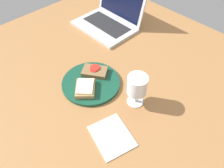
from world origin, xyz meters
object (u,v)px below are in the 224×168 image
Objects in this scene: plate at (90,82)px; sandwich_with_tomato at (95,71)px; sandwich_with_cheese at (85,88)px; napkin at (112,136)px; wine_glass at (137,86)px; laptop at (110,18)px.

sandwich_with_tomato reaches higher than plate.
sandwich_with_cheese is 0.81× the size of napkin.
sandwich_with_tomato is 31.23cm from napkin.
wine_glass is 56.23cm from laptop.
sandwich_with_cheese reaches higher than sandwich_with_tomato.
sandwich_with_tomato is at bearing -175.34° from wine_glass.
napkin is (24.51, -10.96, -0.48)cm from plate.
wine_glass is (17.40, 11.05, 6.66)cm from sandwich_with_cheese.
plate is 0.76× the size of laptop.
sandwich_with_tomato is (-4.85, 9.23, -0.20)cm from sandwich_with_cheese.
plate is 46.14cm from laptop.
wine_glass is at bearing 4.66° from sandwich_with_tomato.
sandwich_with_tomato is 40.86cm from laptop.
wine_glass reaches higher than napkin.
wine_glass is at bearing -33.39° from laptop.
plate reaches higher than napkin.
napkin is at bearing -30.03° from sandwich_with_tomato.
sandwich_with_cheese is 21.66cm from wine_glass.
sandwich_with_cheese is at bearing -54.96° from laptop.
wine_glass reaches higher than sandwich_with_tomato.
plate is 5.53cm from sandwich_with_tomato.
sandwich_with_cheese is 23.14cm from napkin.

